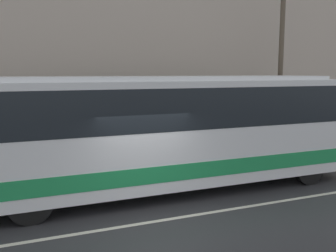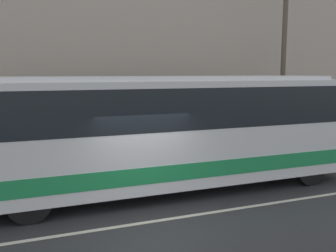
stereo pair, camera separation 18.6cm
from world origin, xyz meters
name	(u,v)px [view 1 (the left image)]	position (x,y,z in m)	size (l,w,h in m)	color
ground_plane	(157,221)	(0.00, 0.00, 0.00)	(60.00, 60.00, 0.00)	#2D2D30
sidewalk	(106,167)	(0.00, 5.36, 0.07)	(60.00, 2.72, 0.14)	gray
building_facade	(93,0)	(0.00, 6.86, 6.31)	(60.00, 0.35, 13.05)	#B7A899
lane_stripe	(157,221)	(0.00, 0.00, 0.00)	(54.00, 0.14, 0.01)	beige
transit_bus	(163,128)	(1.01, 2.07, 1.95)	(12.42, 2.48, 3.45)	white
utility_pole_near	(281,62)	(7.38, 4.79, 3.99)	(0.20, 0.20, 7.70)	brown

